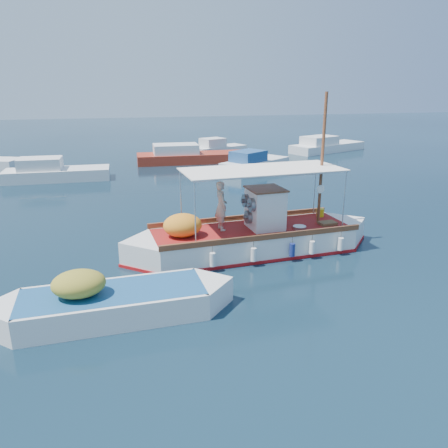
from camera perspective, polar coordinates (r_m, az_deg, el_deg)
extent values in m
plane|color=black|center=(16.85, 4.73, -4.49)|extent=(160.00, 160.00, 0.00)
cube|color=white|center=(17.41, 3.70, -2.45)|extent=(7.91, 3.02, 1.14)
cube|color=white|center=(16.46, -9.04, -3.85)|extent=(2.59, 2.59, 1.14)
cube|color=white|center=(19.12, 14.61, -1.15)|extent=(2.59, 2.59, 1.14)
cube|color=#AA1012|center=(17.53, 3.68, -3.50)|extent=(8.02, 3.11, 0.19)
cube|color=maroon|center=(17.23, 3.73, -0.73)|extent=(7.90, 2.81, 0.06)
cube|color=brown|center=(18.35, 2.25, 0.86)|extent=(7.87, 0.54, 0.21)
cube|color=brown|center=(16.05, 5.45, -1.71)|extent=(7.87, 0.54, 0.21)
cube|color=white|center=(17.18, 5.40, 1.96)|extent=(1.32, 1.41, 1.56)
cube|color=brown|center=(16.99, 5.47, 4.59)|extent=(1.43, 1.52, 0.06)
cylinder|color=slate|center=(16.56, 3.73, 2.52)|extent=(0.26, 0.53, 0.52)
cylinder|color=slate|center=(17.15, 2.92, 3.07)|extent=(0.26, 0.53, 0.52)
cylinder|color=slate|center=(17.01, 3.28, 0.94)|extent=(0.26, 0.53, 0.52)
cylinder|color=brown|center=(17.86, 12.69, 8.17)|extent=(0.13, 0.13, 5.18)
cylinder|color=brown|center=(17.53, 10.24, 6.77)|extent=(1.87, 0.19, 0.08)
cylinder|color=silver|center=(17.22, -5.66, 3.32)|extent=(0.05, 0.05, 2.33)
cylinder|color=silver|center=(15.07, -3.79, 1.30)|extent=(0.05, 0.05, 2.33)
cylinder|color=silver|center=(19.30, 11.78, 4.60)|extent=(0.05, 0.05, 2.33)
cylinder|color=silver|center=(17.42, 15.44, 2.93)|extent=(0.05, 0.05, 2.33)
cube|color=white|center=(16.77, 5.06, 7.11)|extent=(6.25, 2.82, 0.04)
ellipsoid|color=orange|center=(16.30, -5.43, -0.16)|extent=(1.52, 1.31, 0.87)
cube|color=gold|center=(18.17, 7.05, 0.90)|extent=(0.27, 0.20, 0.41)
cylinder|color=gold|center=(19.25, 12.47, 1.47)|extent=(0.33, 0.33, 0.35)
cube|color=brown|center=(18.19, 13.38, 0.09)|extent=(0.70, 0.50, 0.12)
cylinder|color=#B2B2B2|center=(17.42, 9.83, -0.47)|extent=(0.55, 0.55, 0.12)
cylinder|color=white|center=(16.80, 12.51, 4.47)|extent=(0.31, 0.05, 0.31)
cylinder|color=white|center=(15.46, -1.51, -4.66)|extent=(0.22, 0.22, 0.50)
cylinder|color=navy|center=(16.54, 8.90, -3.35)|extent=(0.22, 0.22, 0.50)
cylinder|color=white|center=(17.53, 14.98, -2.53)|extent=(0.22, 0.22, 0.50)
imported|color=#BAAD9A|center=(16.83, -0.38, 2.40)|extent=(0.52, 0.74, 1.93)
cube|color=white|center=(13.06, -14.13, -10.54)|extent=(5.17, 2.15, 1.00)
cube|color=white|center=(13.29, -25.41, -11.32)|extent=(2.00, 2.00, 1.00)
cube|color=white|center=(13.34, -2.96, -9.37)|extent=(2.00, 2.00, 1.00)
cube|color=navy|center=(12.85, -14.29, -8.65)|extent=(5.17, 1.93, 0.06)
ellipsoid|color=#A0902D|center=(12.71, -18.45, -7.41)|extent=(1.50, 1.24, 0.73)
cube|color=silver|center=(32.87, -20.88, 5.90)|extent=(7.08, 2.54, 1.00)
cube|color=silver|center=(32.87, -22.88, 7.27)|extent=(2.86, 2.10, 0.80)
cube|color=#9C2B1A|center=(38.10, -4.17, 8.47)|extent=(9.42, 3.20, 1.00)
cube|color=silver|center=(37.79, -6.33, 9.72)|extent=(3.82, 2.54, 0.80)
cube|color=silver|center=(34.57, 4.12, 7.53)|extent=(6.37, 5.28, 1.00)
cube|color=#264E80|center=(33.70, 3.19, 8.84)|extent=(3.10, 2.93, 0.80)
cube|color=silver|center=(45.76, 13.35, 9.58)|extent=(8.77, 5.55, 1.00)
cube|color=silver|center=(44.70, 12.36, 10.64)|extent=(3.95, 3.30, 0.80)
cube|color=silver|center=(42.55, -0.60, 9.48)|extent=(5.57, 3.78, 1.00)
cube|color=silver|center=(41.99, -1.49, 10.60)|extent=(2.56, 2.35, 0.80)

